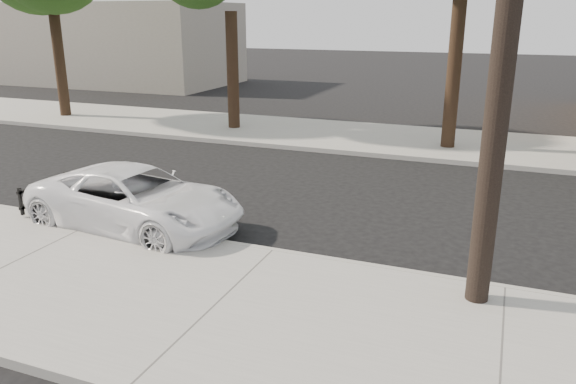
% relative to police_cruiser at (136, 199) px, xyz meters
% --- Properties ---
extents(ground, '(120.00, 120.00, 0.00)m').
position_rel_police_cruiser_xyz_m(ground, '(3.20, 1.80, -0.64)').
color(ground, black).
rests_on(ground, ground).
extents(near_sidewalk, '(90.00, 4.40, 0.15)m').
position_rel_police_cruiser_xyz_m(near_sidewalk, '(3.20, -2.50, -0.57)').
color(near_sidewalk, gray).
rests_on(near_sidewalk, ground).
extents(far_sidewalk, '(90.00, 5.00, 0.15)m').
position_rel_police_cruiser_xyz_m(far_sidewalk, '(3.20, 10.30, -0.57)').
color(far_sidewalk, gray).
rests_on(far_sidewalk, ground).
extents(curb_near, '(90.00, 0.12, 0.16)m').
position_rel_police_cruiser_xyz_m(curb_near, '(3.20, -0.30, -0.57)').
color(curb_near, '#9E9B93').
rests_on(curb_near, ground).
extents(building_far, '(14.00, 8.00, 5.00)m').
position_rel_police_cruiser_xyz_m(building_far, '(-16.80, 21.80, 1.86)').
color(building_far, gray).
rests_on(building_far, ground).
extents(police_cruiser, '(4.81, 2.56, 1.28)m').
position_rel_police_cruiser_xyz_m(police_cruiser, '(0.00, 0.00, 0.00)').
color(police_cruiser, white).
rests_on(police_cruiser, ground).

